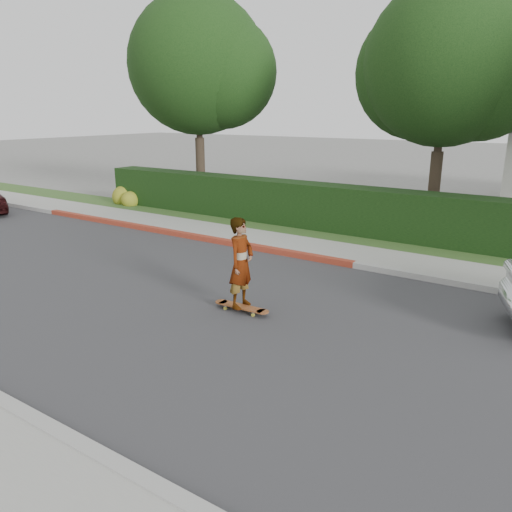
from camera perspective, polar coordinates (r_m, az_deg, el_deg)
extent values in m
plane|color=slate|center=(9.62, -4.12, -6.49)|extent=(120.00, 120.00, 0.00)
cube|color=#2D2D30|center=(9.61, -4.12, -6.47)|extent=(60.00, 8.00, 0.01)
cube|color=#9E9E99|center=(7.18, -25.41, -15.94)|extent=(60.00, 0.20, 0.15)
cube|color=#9E9E99|center=(12.88, 7.07, -0.27)|extent=(60.00, 0.20, 0.15)
cube|color=maroon|center=(15.67, -9.46, 2.63)|extent=(12.00, 0.21, 0.15)
cube|color=gray|center=(13.67, 8.78, 0.56)|extent=(60.00, 1.60, 0.12)
cube|color=#2D4C1E|center=(15.09, 11.37, 1.89)|extent=(60.00, 1.60, 0.10)
cube|color=black|center=(16.78, 2.78, 6.07)|extent=(15.00, 1.00, 1.50)
sphere|color=#2D4C19|center=(21.14, -14.91, 6.56)|extent=(0.90, 0.90, 0.90)
sphere|color=#2D4C19|center=(20.57, -14.20, 6.21)|extent=(0.70, 0.70, 0.70)
cylinder|color=#33261C|center=(20.34, -6.34, 9.49)|extent=(0.36, 0.36, 2.70)
cylinder|color=#33261C|center=(20.20, -6.52, 15.20)|extent=(0.24, 0.24, 2.25)
sphere|color=black|center=(20.27, -6.72, 20.93)|extent=(5.20, 5.20, 5.20)
sphere|color=black|center=(21.07, -7.72, 20.17)|extent=(4.42, 4.42, 4.42)
sphere|color=black|center=(19.92, -3.99, 20.21)|extent=(4.16, 4.16, 4.16)
cylinder|color=#33261C|center=(16.65, 19.63, 6.85)|extent=(0.36, 0.36, 2.52)
cylinder|color=#33261C|center=(16.48, 20.26, 13.33)|extent=(0.24, 0.24, 2.10)
sphere|color=black|center=(16.52, 20.94, 19.87)|extent=(4.80, 4.80, 4.80)
sphere|color=black|center=(17.10, 18.45, 19.26)|extent=(4.08, 4.08, 4.08)
sphere|color=black|center=(16.60, 24.25, 18.46)|extent=(3.84, 3.84, 3.84)
cylinder|color=#AEA32F|center=(9.71, -3.53, -5.97)|extent=(0.06, 0.04, 0.06)
cylinder|color=#AEA32F|center=(9.85, -2.92, -5.64)|extent=(0.06, 0.04, 0.06)
cylinder|color=#AEA32F|center=(9.39, -0.34, -6.75)|extent=(0.06, 0.04, 0.06)
cylinder|color=#AEA32F|center=(9.53, 0.24, -6.40)|extent=(0.06, 0.04, 0.06)
cube|color=silver|center=(9.76, -3.22, -5.56)|extent=(0.06, 0.19, 0.03)
cube|color=silver|center=(9.44, -0.05, -6.33)|extent=(0.06, 0.19, 0.03)
cube|color=brown|center=(9.59, -1.67, -5.81)|extent=(0.96, 0.26, 0.02)
cylinder|color=brown|center=(9.84, -3.99, -5.25)|extent=(0.24, 0.24, 0.02)
cylinder|color=brown|center=(9.35, 0.78, -6.38)|extent=(0.24, 0.24, 0.02)
imported|color=white|center=(9.30, -1.71, -0.81)|extent=(0.44, 0.65, 1.73)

